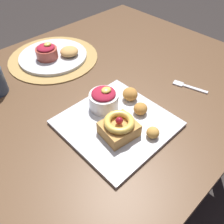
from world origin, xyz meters
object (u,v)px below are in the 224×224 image
Objects in this scene: fritter_middle at (153,133)px; back_plate at (53,56)px; berry_ramekin at (104,99)px; fork at (187,86)px; fritter_back at (140,109)px; front_plate at (117,123)px; back_ramekin at (47,52)px; back_pastry at (69,51)px; cake_slice at (119,127)px; fritter_front at (130,94)px.

fritter_middle is 0.13× the size of back_plate.
fork is at bearing -22.41° from berry_ramekin.
back_plate is (-0.01, 0.48, -0.02)m from fritter_back.
back_plate reaches higher than front_plate.
fritter_back is 0.47m from back_ramekin.
back_plate is (0.08, 0.45, 0.01)m from front_plate.
fritter_back is 0.35× the size of fork.
back_pastry is (0.11, 0.33, -0.01)m from berry_ramekin.
back_ramekin reaches higher than cake_slice.
back_ramekin is 0.56m from fork.
back_ramekin is at bearing 149.91° from back_pastry.
back_pastry reaches higher than front_plate.
berry_ramekin is 0.74× the size of fork.
berry_ramekin is at bearing 51.45° from fork.
fritter_back is (0.11, 0.01, -0.01)m from cake_slice.
back_ramekin reaches higher than back_plate.
fork is (0.28, 0.06, -0.02)m from fritter_middle.
front_plate is at bearing -107.12° from back_pastry.
fritter_back is at bearing 61.84° from fritter_middle.
fork is at bearing -5.67° from fritter_back.
back_plate is at bearing 81.45° from berry_ramekin.
berry_ramekin is 0.32m from fork.
fritter_middle is at bearing -85.03° from berry_ramekin.
front_plate is 0.09m from berry_ramekin.
cake_slice reaches higher than fritter_front.
back_pastry is at bearing -45.66° from back_plate.
cake_slice is at bearing -98.81° from back_ramekin.
fritter_back is 0.48m from back_plate.
front_plate is 0.42m from back_pastry.
fritter_front is (0.11, 0.04, 0.03)m from front_plate.
berry_ramekin reaches higher than fritter_middle.
back_pastry is at bearing 87.06° from fritter_front.
back_ramekin reaches higher than front_plate.
fritter_back is (-0.02, -0.07, -0.00)m from fritter_front.
back_ramekin is (-0.03, -0.01, 0.03)m from back_plate.
back_pastry is at bearing -30.09° from back_ramekin.
fritter_front reaches higher than fritter_back.
berry_ramekin is (0.02, 0.08, 0.04)m from front_plate.
berry_ramekin is 1.26× the size of back_pastry.
fritter_front is at bearing 31.45° from cake_slice.
back_ramekin is (0.08, 0.49, 0.00)m from cake_slice.
back_ramekin is (-0.03, 0.47, 0.02)m from fritter_back.
back_ramekin is 0.69× the size of fork.
front_plate is at bearing -103.55° from berry_ramekin.
cake_slice is 0.84× the size of fork.
front_plate is at bearing -99.40° from back_plate.
berry_ramekin is at bearing -98.55° from back_plate.
fritter_middle is 0.50× the size of back_pastry.
fritter_middle is (0.02, -0.19, -0.02)m from berry_ramekin.
back_plate is at bearing 78.12° from cake_slice.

